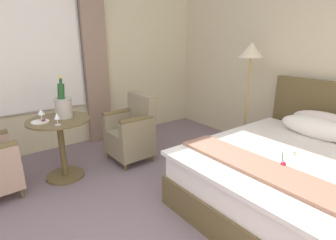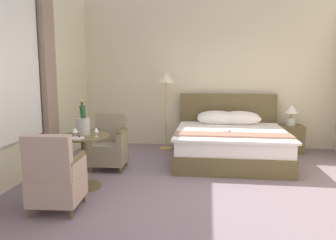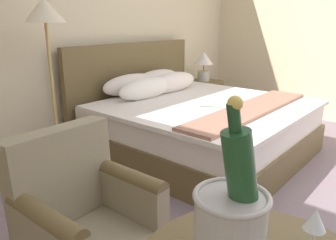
# 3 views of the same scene
# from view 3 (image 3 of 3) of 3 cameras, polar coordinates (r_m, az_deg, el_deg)

# --- Properties ---
(wall_headboard_side) EXTENTS (5.41, 0.12, 3.13)m
(wall_headboard_side) POSITION_cam_3_polar(r_m,az_deg,el_deg) (3.92, -13.53, 18.85)
(wall_headboard_side) COLOR beige
(wall_headboard_side) RESTS_ON ground
(bed) EXTENTS (1.98, 2.09, 1.14)m
(bed) POSITION_cam_3_polar(r_m,az_deg,el_deg) (3.60, 4.54, -0.29)
(bed) COLOR brown
(bed) RESTS_ON ground
(nightstand) EXTENTS (0.50, 0.43, 0.54)m
(nightstand) POSITION_cam_3_polar(r_m,az_deg,el_deg) (5.00, 6.06, 3.74)
(nightstand) COLOR brown
(nightstand) RESTS_ON ground
(bedside_lamp) EXTENTS (0.27, 0.27, 0.42)m
(bedside_lamp) POSITION_cam_3_polar(r_m,az_deg,el_deg) (4.91, 6.25, 9.82)
(bedside_lamp) COLOR beige
(bedside_lamp) RESTS_ON nightstand
(floor_lamp_brass) EXTENTS (0.35, 0.35, 1.59)m
(floor_lamp_brass) POSITION_cam_3_polar(r_m,az_deg,el_deg) (3.07, -20.43, 14.65)
(floor_lamp_brass) COLOR tan
(floor_lamp_brass) RESTS_ON ground
(champagne_bucket) EXTENTS (0.20, 0.20, 0.49)m
(champagne_bucket) POSITION_cam_3_polar(r_m,az_deg,el_deg) (0.91, 10.98, -17.08)
(champagne_bucket) COLOR #AFAAA2
(champagne_bucket) RESTS_ON side_table_round
(wine_glass_near_edge) EXTENTS (0.07, 0.07, 0.13)m
(wine_glass_near_edge) POSITION_cam_3_polar(r_m,az_deg,el_deg) (1.09, 24.23, -15.86)
(wine_glass_near_edge) COLOR white
(wine_glass_near_edge) RESTS_ON side_table_round
(armchair_by_window) EXTENTS (0.58, 0.55, 0.91)m
(armchair_by_window) POSITION_cam_3_polar(r_m,az_deg,el_deg) (1.73, -13.95, -18.98)
(armchair_by_window) COLOR brown
(armchair_by_window) RESTS_ON ground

